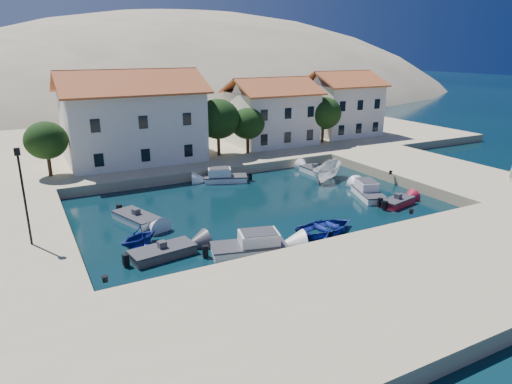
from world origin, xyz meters
TOP-DOWN VIEW (x-y plane):
  - ground at (0.00, 0.00)m, footprint 400.00×400.00m
  - quay_south at (0.00, -6.00)m, footprint 52.00×12.00m
  - quay_east at (20.50, 10.00)m, footprint 11.00×20.00m
  - quay_west at (-19.00, 10.00)m, footprint 8.00×20.00m
  - quay_north at (2.00, 38.00)m, footprint 80.00×36.00m
  - hills at (20.64, 123.62)m, footprint 254.00×176.00m
  - building_left at (-6.00, 28.00)m, footprint 14.70×9.45m
  - building_mid at (12.00, 29.00)m, footprint 10.50×8.40m
  - building_right at (24.00, 30.00)m, footprint 9.45×8.40m
  - trees at (4.51, 25.46)m, footprint 37.30×5.30m
  - lamppost at (-17.50, 8.00)m, footprint 0.35×0.25m
  - bollards at (2.80, 3.87)m, footprint 29.36×9.56m
  - motorboat_grey_sw at (-10.11, 4.45)m, footprint 4.37×2.39m
  - cabin_cruiser_south at (-4.94, 2.31)m, footprint 5.26×3.26m
  - rowboat_south at (1.74, 2.90)m, footprint 4.88×3.63m
  - motorboat_red_se at (10.63, 4.80)m, footprint 3.50×2.17m
  - cabin_cruiser_east at (9.91, 7.64)m, footprint 3.27×4.87m
  - boat_east at (10.00, 14.10)m, footprint 5.27×4.12m
  - motorboat_white_ne at (10.43, 16.75)m, footprint 1.83×3.67m
  - rowboat_west at (-11.03, 6.88)m, footprint 3.77×3.59m
  - motorboat_white_west at (-10.07, 11.41)m, footprint 3.14×4.61m
  - cabin_cruiser_north at (0.59, 18.34)m, footprint 4.67×3.24m
  - pedestrian at (22.80, 2.84)m, footprint 0.63×0.43m

SIDE VIEW (x-z plane):
  - hills at x=20.64m, z-range -72.90..26.10m
  - ground at x=0.00m, z-range 0.00..0.00m
  - rowboat_south at x=1.74m, z-range -0.48..0.48m
  - boat_east at x=10.00m, z-range -0.97..0.97m
  - rowboat_west at x=-11.03m, z-range -0.78..0.78m
  - motorboat_white_west at x=-10.07m, z-range -0.33..0.92m
  - motorboat_grey_sw at x=-10.11m, z-range -0.33..0.92m
  - motorboat_white_ne at x=10.43m, z-range -0.33..0.92m
  - motorboat_red_se at x=10.63m, z-range -0.33..0.92m
  - cabin_cruiser_east at x=9.91m, z-range -0.32..1.28m
  - cabin_cruiser_north at x=0.59m, z-range -0.32..1.28m
  - cabin_cruiser_south at x=-4.94m, z-range -0.32..1.28m
  - quay_south at x=0.00m, z-range 0.00..1.00m
  - quay_east at x=20.50m, z-range 0.00..1.00m
  - quay_west at x=-19.00m, z-range 0.00..1.00m
  - quay_north at x=2.00m, z-range 0.00..1.00m
  - bollards at x=2.80m, z-range 1.00..1.30m
  - pedestrian at x=22.80m, z-range 1.00..2.69m
  - lamppost at x=-17.50m, z-range 1.64..7.87m
  - trees at x=4.51m, z-range 1.61..8.06m
  - building_mid at x=12.00m, z-range 1.07..9.37m
  - building_right at x=24.00m, z-range 1.07..9.87m
  - building_left at x=-6.00m, z-range 1.09..10.79m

